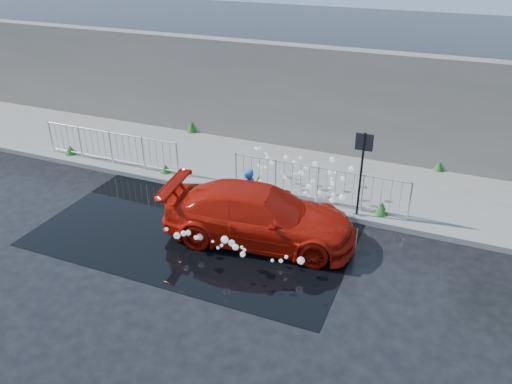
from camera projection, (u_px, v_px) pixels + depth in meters
The scene contains 12 objects.
ground at pixel (163, 244), 12.48m from camera, with size 90.00×90.00×0.00m, color black.
pavement at pixel (244, 165), 16.53m from camera, with size 30.00×4.00×0.15m, color slate.
curb at pixel (216, 191), 14.90m from camera, with size 30.00×0.25×0.16m, color slate.
retaining_wall at pixel (268, 94), 17.48m from camera, with size 30.00×0.60×3.50m, color #646154.
puddle at pixel (199, 229), 13.13m from camera, with size 8.00×5.00×0.01m, color black.
sign_post at pixel (362, 161), 12.78m from camera, with size 0.45×0.06×2.50m.
railing_left at pixel (111, 146), 16.25m from camera, with size 5.05×0.05×1.10m.
railing_right at pixel (318, 184), 13.85m from camera, with size 5.05×0.05×1.10m.
weeds at pixel (236, 162), 16.09m from camera, with size 12.17×3.93×0.45m.
water_spray at pixel (281, 194), 13.28m from camera, with size 3.28×5.66×1.05m.
red_car at pixel (260, 215), 12.37m from camera, with size 1.96×4.82×1.40m, color #B31307.
person at pixel (248, 195), 13.18m from camera, with size 0.56×0.37×1.53m, color blue.
Camera 1 is at (6.19, -8.73, 6.96)m, focal length 35.00 mm.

